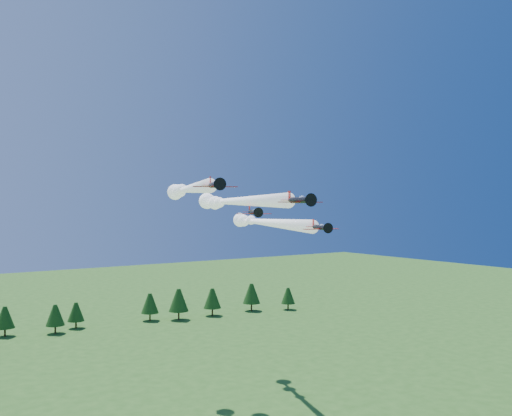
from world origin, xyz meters
TOP-DOWN VIEW (x-y plane):
  - plane_lead at (4.39, 18.26)m, footprint 14.86×51.16m
  - plane_left at (-1.40, 27.53)m, footprint 18.75×46.20m
  - plane_right at (18.58, 28.11)m, footprint 21.35×56.91m
  - plane_slot at (1.97, 7.68)m, footprint 6.48×7.24m
  - treeline at (-2.14, 109.72)m, footprint 172.09×21.99m

SIDE VIEW (x-z plane):
  - treeline at x=-2.14m, z-range 0.90..12.53m
  - plane_right at x=18.58m, z-range 36.74..40.44m
  - plane_slot at x=1.97m, z-range 40.05..42.34m
  - plane_lead at x=4.39m, z-range 41.46..45.16m
  - plane_left at x=-1.40m, z-range 44.04..47.74m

